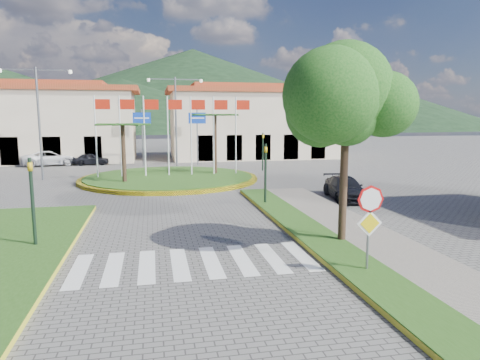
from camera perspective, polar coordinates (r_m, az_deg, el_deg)
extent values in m
plane|color=#615E5C|center=(10.13, -4.18, -18.41)|extent=(160.00, 160.00, 0.00)
cube|color=gray|center=(13.83, 20.60, -11.08)|extent=(4.00, 28.00, 0.15)
cube|color=#264E16|center=(13.25, 16.11, -11.67)|extent=(1.60, 28.00, 0.18)
cube|color=silver|center=(13.80, -6.37, -10.92)|extent=(8.00, 3.00, 0.01)
cylinder|color=yellow|center=(31.31, -9.40, 0.21)|extent=(12.70, 12.70, 0.24)
cylinder|color=#264E16|center=(31.30, -9.40, 0.26)|extent=(12.00, 12.00, 0.30)
cylinder|color=black|center=(29.14, -15.24, 3.18)|extent=(0.28, 0.28, 4.05)
cylinder|color=black|center=(32.38, -3.35, 4.53)|extent=(0.28, 0.28, 4.68)
cylinder|color=silver|center=(31.74, -18.65, 5.21)|extent=(0.10, 0.10, 6.00)
cube|color=#B61D0B|center=(31.65, -17.86, 9.59)|extent=(1.00, 0.03, 0.70)
cylinder|color=silver|center=(31.58, -15.64, 5.33)|extent=(0.10, 0.10, 6.00)
cube|color=#B61D0B|center=(31.52, -14.81, 9.72)|extent=(1.00, 0.03, 0.70)
cylinder|color=silver|center=(31.51, -12.60, 5.43)|extent=(0.10, 0.10, 6.00)
cube|color=#B61D0B|center=(31.48, -11.73, 9.83)|extent=(1.00, 0.03, 0.70)
cylinder|color=silver|center=(31.53, -9.56, 5.52)|extent=(0.10, 0.10, 6.00)
cube|color=#B61D0B|center=(31.52, -8.66, 9.91)|extent=(1.00, 0.03, 0.70)
cylinder|color=silver|center=(31.63, -6.53, 5.59)|extent=(0.10, 0.10, 6.00)
cube|color=#B61D0B|center=(31.65, -5.60, 9.96)|extent=(1.00, 0.03, 0.70)
cylinder|color=silver|center=(31.82, -3.52, 5.65)|extent=(0.10, 0.10, 6.00)
cube|color=#B61D0B|center=(31.87, -2.57, 9.98)|extent=(1.00, 0.03, 0.70)
cylinder|color=silver|center=(32.09, -0.56, 5.69)|extent=(0.10, 0.10, 6.00)
cube|color=#B61D0B|center=(32.17, 0.41, 9.97)|extent=(1.00, 0.03, 0.70)
cylinder|color=slate|center=(12.95, 16.72, -6.78)|extent=(0.07, 0.07, 2.50)
cylinder|color=red|center=(12.68, 17.02, -2.47)|extent=(0.80, 0.03, 0.80)
cube|color=yellow|center=(12.82, 16.90, -5.55)|extent=(0.78, 0.03, 0.78)
cylinder|color=black|center=(15.64, 13.63, -0.50)|extent=(0.28, 0.28, 4.40)
ellipsoid|color=#124512|center=(15.47, 14.02, 10.55)|extent=(3.60, 3.60, 3.20)
cylinder|color=black|center=(16.27, -25.90, -2.92)|extent=(0.12, 0.12, 3.20)
imported|color=gold|center=(16.12, -26.13, 0.57)|extent=(0.15, 0.18, 0.90)
cylinder|color=black|center=(21.91, 3.41, 0.67)|extent=(0.12, 0.12, 3.20)
imported|color=gold|center=(21.80, 3.43, 3.28)|extent=(0.15, 0.18, 0.90)
cylinder|color=black|center=(36.26, 3.05, 3.79)|extent=(0.12, 0.12, 3.20)
imported|color=gold|center=(36.19, 3.06, 5.37)|extent=(0.18, 0.15, 0.90)
cylinder|color=slate|center=(40.02, -12.87, 5.47)|extent=(0.12, 0.12, 5.20)
cube|color=#1039B5|center=(39.92, -12.96, 8.04)|extent=(1.60, 0.05, 1.00)
cylinder|color=slate|center=(40.23, -5.70, 5.65)|extent=(0.12, 0.12, 5.20)
cube|color=#1039B5|center=(40.12, -5.73, 8.22)|extent=(1.60, 0.05, 1.00)
cylinder|color=slate|center=(39.03, -8.53, 7.57)|extent=(0.16, 0.16, 8.00)
cube|color=slate|center=(39.11, -10.45, 13.10)|extent=(2.40, 0.08, 0.08)
cube|color=slate|center=(39.24, -6.86, 13.16)|extent=(2.40, 0.08, 0.08)
cylinder|color=slate|center=(33.90, -25.19, 6.73)|extent=(0.16, 0.16, 8.00)
cube|color=slate|center=(34.34, -27.60, 12.95)|extent=(2.40, 0.08, 0.08)
cube|color=slate|center=(33.79, -23.58, 13.29)|extent=(2.40, 0.08, 0.08)
cube|color=beige|center=(48.71, -27.07, 6.32)|extent=(22.00, 9.00, 7.00)
cube|color=#983E1D|center=(48.77, -27.38, 10.72)|extent=(23.32, 9.54, 0.50)
cube|color=#983E1D|center=(48.80, -27.42, 11.30)|extent=(16.50, 4.95, 0.60)
cube|color=beige|center=(48.28, 1.77, 7.23)|extent=(18.00, 9.00, 7.00)
cube|color=#983E1D|center=(48.34, 1.79, 11.68)|extent=(19.08, 9.54, 0.50)
cube|color=#983E1D|center=(48.37, 1.79, 12.27)|extent=(13.50, 4.95, 0.60)
cone|color=black|center=(170.05, -6.24, 11.99)|extent=(180.00, 180.00, 30.00)
cone|color=black|center=(160.63, 14.94, 9.82)|extent=(120.00, 120.00, 18.00)
cone|color=black|center=(139.29, -15.44, 9.63)|extent=(110.00, 110.00, 16.00)
imported|color=white|center=(43.70, -23.96, 2.67)|extent=(5.39, 3.55, 1.38)
imported|color=black|center=(42.87, -19.23, 2.65)|extent=(3.26, 1.32, 1.11)
imported|color=black|center=(45.60, 0.40, 3.54)|extent=(3.91, 1.72, 1.25)
imported|color=black|center=(24.55, 13.83, -1.05)|extent=(2.28, 4.39, 1.22)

